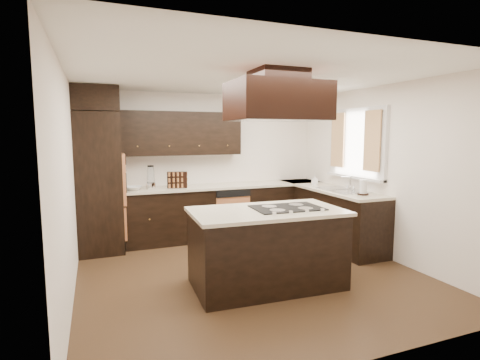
# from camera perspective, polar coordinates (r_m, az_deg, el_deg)

# --- Properties ---
(floor) EXTENTS (4.20, 4.20, 0.02)m
(floor) POSITION_cam_1_polar(r_m,az_deg,el_deg) (5.03, 1.47, -14.09)
(floor) COLOR brown
(floor) RESTS_ON ground
(ceiling) EXTENTS (4.20, 4.20, 0.02)m
(ceiling) POSITION_cam_1_polar(r_m,az_deg,el_deg) (4.75, 1.56, 15.62)
(ceiling) COLOR white
(ceiling) RESTS_ON ground
(wall_back) EXTENTS (4.20, 0.02, 2.50)m
(wall_back) POSITION_cam_1_polar(r_m,az_deg,el_deg) (6.71, -5.49, 2.27)
(wall_back) COLOR white
(wall_back) RESTS_ON ground
(wall_front) EXTENTS (4.20, 0.02, 2.50)m
(wall_front) POSITION_cam_1_polar(r_m,az_deg,el_deg) (2.92, 17.84, -4.15)
(wall_front) COLOR white
(wall_front) RESTS_ON ground
(wall_left) EXTENTS (0.02, 4.20, 2.50)m
(wall_left) POSITION_cam_1_polar(r_m,az_deg,el_deg) (4.37, -24.93, -0.86)
(wall_left) COLOR white
(wall_left) RESTS_ON ground
(wall_right) EXTENTS (0.02, 4.20, 2.50)m
(wall_right) POSITION_cam_1_polar(r_m,az_deg,el_deg) (5.87, 20.87, 1.17)
(wall_right) COLOR white
(wall_right) RESTS_ON ground
(oven_column) EXTENTS (0.65, 0.75, 2.12)m
(oven_column) POSITION_cam_1_polar(r_m,az_deg,el_deg) (6.07, -20.71, -0.44)
(oven_column) COLOR black
(oven_column) RESTS_ON floor
(wall_oven_face) EXTENTS (0.05, 0.62, 0.78)m
(wall_oven_face) POSITION_cam_1_polar(r_m,az_deg,el_deg) (6.08, -17.44, 0.26)
(wall_oven_face) COLOR #D07A46
(wall_oven_face) RESTS_ON oven_column
(base_cabinets_back) EXTENTS (2.93, 0.60, 0.88)m
(base_cabinets_back) POSITION_cam_1_polar(r_m,az_deg,el_deg) (6.54, -4.37, -5.02)
(base_cabinets_back) COLOR black
(base_cabinets_back) RESTS_ON floor
(base_cabinets_right) EXTENTS (0.60, 2.40, 0.88)m
(base_cabinets_right) POSITION_cam_1_polar(r_m,az_deg,el_deg) (6.50, 13.17, -5.26)
(base_cabinets_right) COLOR black
(base_cabinets_right) RESTS_ON floor
(countertop_back) EXTENTS (2.93, 0.63, 0.04)m
(countertop_back) POSITION_cam_1_polar(r_m,az_deg,el_deg) (6.45, -4.37, -1.04)
(countertop_back) COLOR beige
(countertop_back) RESTS_ON base_cabinets_back
(countertop_right) EXTENTS (0.63, 2.40, 0.04)m
(countertop_right) POSITION_cam_1_polar(r_m,az_deg,el_deg) (6.41, 13.18, -1.25)
(countertop_right) COLOR beige
(countertop_right) RESTS_ON base_cabinets_right
(upper_cabinets) EXTENTS (2.00, 0.34, 0.72)m
(upper_cabinets) POSITION_cam_1_polar(r_m,az_deg,el_deg) (6.41, -8.84, 7.01)
(upper_cabinets) COLOR black
(upper_cabinets) RESTS_ON wall_back
(dishwasher_front) EXTENTS (0.60, 0.05, 0.72)m
(dishwasher_front) POSITION_cam_1_polar(r_m,az_deg,el_deg) (6.37, -1.05, -5.73)
(dishwasher_front) COLOR #D07A46
(dishwasher_front) RESTS_ON floor
(window_frame) EXTENTS (0.06, 1.32, 1.12)m
(window_frame) POSITION_cam_1_polar(r_m,az_deg,el_deg) (6.24, 17.36, 5.31)
(window_frame) COLOR silver
(window_frame) RESTS_ON wall_right
(window_pane) EXTENTS (0.00, 1.20, 1.00)m
(window_pane) POSITION_cam_1_polar(r_m,az_deg,el_deg) (6.26, 17.56, 5.31)
(window_pane) COLOR white
(window_pane) RESTS_ON wall_right
(curtain_left) EXTENTS (0.02, 0.34, 0.90)m
(curtain_left) POSITION_cam_1_polar(r_m,az_deg,el_deg) (5.88, 19.49, 5.64)
(curtain_left) COLOR #FFE8B8
(curtain_left) RESTS_ON wall_right
(curtain_right) EXTENTS (0.02, 0.34, 0.90)m
(curtain_right) POSITION_cam_1_polar(r_m,az_deg,el_deg) (6.53, 14.66, 5.90)
(curtain_right) COLOR #FFE8B8
(curtain_right) RESTS_ON wall_right
(sink_rim) EXTENTS (0.52, 0.84, 0.01)m
(sink_rim) POSITION_cam_1_polar(r_m,az_deg,el_deg) (6.13, 15.15, -1.45)
(sink_rim) COLOR silver
(sink_rim) RESTS_ON countertop_right
(island) EXTENTS (1.76, 1.01, 0.88)m
(island) POSITION_cam_1_polar(r_m,az_deg,el_deg) (4.52, 4.07, -10.49)
(island) COLOR black
(island) RESTS_ON floor
(island_top) EXTENTS (1.82, 1.08, 0.04)m
(island_top) POSITION_cam_1_polar(r_m,az_deg,el_deg) (4.41, 4.13, -4.78)
(island_top) COLOR beige
(island_top) RESTS_ON island
(cooktop) EXTENTS (0.83, 0.58, 0.01)m
(cooktop) POSITION_cam_1_polar(r_m,az_deg,el_deg) (4.51, 7.18, -4.22)
(cooktop) COLOR black
(cooktop) RESTS_ON island_top
(range_hood) EXTENTS (1.05, 0.72, 0.42)m
(range_hood) POSITION_cam_1_polar(r_m,az_deg,el_deg) (4.25, 5.76, 11.85)
(range_hood) COLOR black
(range_hood) RESTS_ON ceiling
(hood_duct) EXTENTS (0.55, 0.50, 0.13)m
(hood_duct) POSITION_cam_1_polar(r_m,az_deg,el_deg) (4.28, 5.81, 15.52)
(hood_duct) COLOR black
(hood_duct) RESTS_ON ceiling
(blender_base) EXTENTS (0.15, 0.15, 0.10)m
(blender_base) POSITION_cam_1_polar(r_m,az_deg,el_deg) (6.20, -13.39, -0.88)
(blender_base) COLOR silver
(blender_base) RESTS_ON countertop_back
(blender_pitcher) EXTENTS (0.13, 0.13, 0.26)m
(blender_pitcher) POSITION_cam_1_polar(r_m,az_deg,el_deg) (6.18, -13.44, 0.77)
(blender_pitcher) COLOR silver
(blender_pitcher) RESTS_ON blender_base
(spice_rack) EXTENTS (0.33, 0.16, 0.27)m
(spice_rack) POSITION_cam_1_polar(r_m,az_deg,el_deg) (6.22, -9.55, 0.02)
(spice_rack) COLOR black
(spice_rack) RESTS_ON countertop_back
(mixing_bowl) EXTENTS (0.34, 0.34, 0.06)m
(mixing_bowl) POSITION_cam_1_polar(r_m,az_deg,el_deg) (6.12, -15.94, -1.23)
(mixing_bowl) COLOR silver
(mixing_bowl) RESTS_ON countertop_back
(soap_bottle) EXTENTS (0.08, 0.08, 0.18)m
(soap_bottle) POSITION_cam_1_polar(r_m,az_deg,el_deg) (6.59, 11.31, -0.03)
(soap_bottle) COLOR silver
(soap_bottle) RESTS_ON countertop_right
(paper_towel) EXTENTS (0.12, 0.12, 0.22)m
(paper_towel) POSITION_cam_1_polar(r_m,az_deg,el_deg) (5.71, 18.26, -1.08)
(paper_towel) COLOR silver
(paper_towel) RESTS_ON countertop_right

